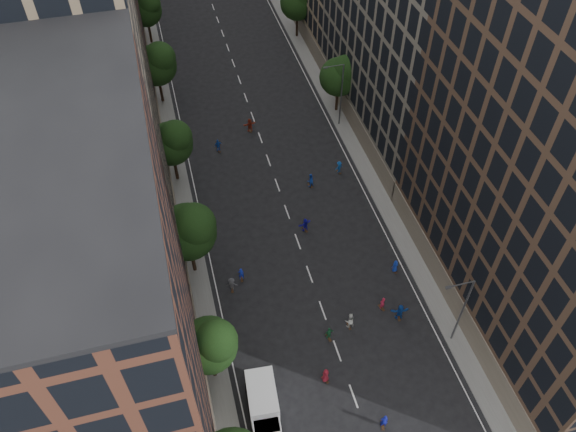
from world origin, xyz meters
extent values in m
plane|color=black|center=(0.00, 40.00, 0.00)|extent=(240.00, 240.00, 0.00)
cube|color=slate|center=(-12.00, 47.50, 0.07)|extent=(4.00, 105.00, 0.15)
cube|color=slate|center=(12.00, 47.50, 0.07)|extent=(4.00, 105.00, 0.15)
cube|color=brown|center=(-19.00, 11.00, 15.00)|extent=(14.00, 22.00, 30.00)
cube|color=#8A765A|center=(-19.00, 35.00, 17.00)|extent=(14.00, 26.00, 34.00)
cube|color=brown|center=(-19.00, 58.00, 14.00)|extent=(14.00, 20.00, 28.00)
cube|color=#6B6558|center=(19.00, 44.00, 16.50)|extent=(14.00, 28.00, 33.00)
cylinder|color=black|center=(-11.20, 14.00, 1.85)|extent=(0.36, 0.36, 3.70)
sphere|color=black|center=(-11.20, 14.00, 5.21)|extent=(4.80, 4.80, 4.80)
sphere|color=black|center=(-10.60, 13.52, 6.41)|extent=(3.60, 3.60, 3.60)
cylinder|color=black|center=(-11.20, 26.00, 2.11)|extent=(0.36, 0.36, 4.22)
sphere|color=black|center=(-11.20, 26.00, 5.95)|extent=(5.60, 5.60, 5.60)
sphere|color=black|center=(-10.50, 25.44, 7.35)|extent=(4.20, 4.20, 4.20)
cylinder|color=black|center=(-11.20, 40.00, 1.94)|extent=(0.36, 0.36, 3.87)
sphere|color=black|center=(-11.20, 40.00, 5.46)|extent=(5.00, 5.00, 5.00)
sphere|color=black|center=(-10.57, 39.50, 6.71)|extent=(3.75, 3.75, 3.75)
cylinder|color=black|center=(-11.20, 56.00, 2.02)|extent=(0.36, 0.36, 4.05)
sphere|color=black|center=(-11.20, 56.00, 5.70)|extent=(5.40, 5.40, 5.40)
sphere|color=black|center=(-10.52, 55.46, 7.05)|extent=(4.05, 4.05, 4.05)
cylinder|color=black|center=(-11.20, 72.00, 1.89)|extent=(0.36, 0.36, 3.78)
sphere|color=black|center=(-11.20, 72.00, 5.33)|extent=(4.80, 4.80, 4.80)
sphere|color=black|center=(-10.60, 71.52, 6.53)|extent=(3.60, 3.60, 3.60)
cylinder|color=black|center=(11.20, 48.00, 1.87)|extent=(0.36, 0.36, 3.74)
sphere|color=black|center=(11.20, 48.00, 5.27)|extent=(5.00, 5.00, 5.00)
sphere|color=black|center=(11.82, 47.50, 6.52)|extent=(3.75, 3.75, 3.75)
cylinder|color=black|center=(11.20, 68.00, 1.98)|extent=(0.36, 0.36, 3.96)
sphere|color=black|center=(11.20, 68.00, 5.58)|extent=(5.20, 5.20, 5.20)
cylinder|color=#595B60|center=(10.60, 12.00, 4.50)|extent=(0.18, 0.18, 9.00)
cylinder|color=#595B60|center=(9.40, 12.00, 9.00)|extent=(2.40, 0.12, 0.12)
cube|color=#595B60|center=(8.30, 12.00, 8.95)|extent=(0.50, 0.22, 0.15)
cylinder|color=#595B60|center=(10.60, 45.00, 4.50)|extent=(0.18, 0.18, 9.00)
cylinder|color=#595B60|center=(9.40, 45.00, 9.00)|extent=(2.40, 0.12, 0.12)
cube|color=#595B60|center=(8.30, 45.00, 8.95)|extent=(0.50, 0.22, 0.15)
cube|color=silver|center=(-7.75, 10.20, 1.63)|extent=(2.68, 4.22, 2.47)
cube|color=silver|center=(-7.95, 7.74, 1.18)|extent=(2.38, 1.97, 1.57)
cube|color=black|center=(-7.95, 7.74, 1.91)|extent=(2.13, 1.62, 0.11)
cylinder|color=black|center=(-8.74, 11.86, 0.43)|extent=(0.35, 0.87, 0.85)
cylinder|color=black|center=(-6.50, 11.68, 0.43)|extent=(0.35, 0.87, 0.85)
imported|color=#1319A0|center=(1.48, 5.96, 0.87)|extent=(0.73, 0.58, 1.75)
imported|color=#1433A4|center=(-8.16, 12.36, 0.95)|extent=(1.19, 0.76, 1.89)
imported|color=#133F9C|center=(6.76, 15.36, 0.95)|extent=(1.82, 0.80, 1.90)
imported|color=maroon|center=(-1.91, 11.06, 0.83)|extent=(0.94, 0.78, 1.65)
imported|color=#AC1C39|center=(5.58, 16.80, 0.80)|extent=(0.68, 0.55, 1.61)
imported|color=white|center=(1.87, 15.69, 0.95)|extent=(0.92, 0.72, 1.89)
imported|color=#414246|center=(-7.96, 22.62, 0.84)|extent=(1.19, 0.83, 1.68)
imported|color=#1E6638|center=(-0.36, 14.96, 0.79)|extent=(0.98, 0.54, 1.58)
imported|color=#1A14A8|center=(1.21, 28.37, 0.84)|extent=(1.63, 0.97, 1.68)
imported|color=#1431A7|center=(8.50, 20.70, 0.75)|extent=(0.78, 0.56, 1.49)
imported|color=#162AB7|center=(-6.82, 23.68, 0.80)|extent=(0.62, 0.44, 1.60)
imported|color=#1640B4|center=(3.67, 34.85, 0.87)|extent=(1.04, 0.94, 1.75)
imported|color=#134BA2|center=(7.65, 36.25, 0.79)|extent=(1.16, 0.91, 1.58)
imported|color=#1648B7|center=(-5.59, 43.80, 0.85)|extent=(1.06, 0.63, 1.69)
imported|color=maroon|center=(-0.96, 46.65, 0.92)|extent=(1.78, 0.82, 1.85)
camera|label=1|loc=(-10.92, -10.18, 45.97)|focal=35.00mm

